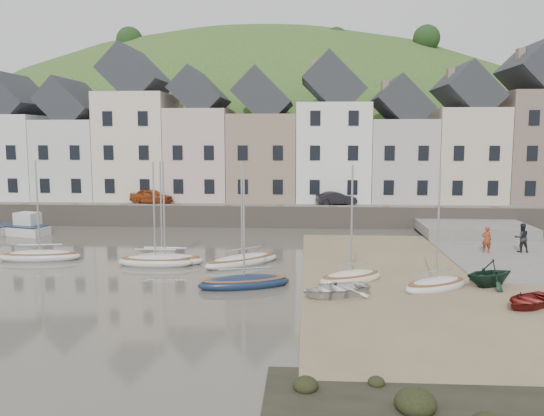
# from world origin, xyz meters

# --- Properties ---
(ground) EXTENTS (160.00, 160.00, 0.00)m
(ground) POSITION_xyz_m (0.00, 0.00, 0.00)
(ground) COLOR #474238
(ground) RESTS_ON ground
(quay_land) EXTENTS (90.00, 30.00, 1.50)m
(quay_land) POSITION_xyz_m (0.00, 32.00, 0.75)
(quay_land) COLOR #385321
(quay_land) RESTS_ON ground
(quay_street) EXTENTS (70.00, 7.00, 0.10)m
(quay_street) POSITION_xyz_m (0.00, 20.50, 1.55)
(quay_street) COLOR slate
(quay_street) RESTS_ON quay_land
(seawall) EXTENTS (70.00, 1.20, 1.80)m
(seawall) POSITION_xyz_m (0.00, 17.00, 0.90)
(seawall) COLOR slate
(seawall) RESTS_ON ground
(beach) EXTENTS (18.00, 26.00, 0.06)m
(beach) POSITION_xyz_m (11.00, 0.00, 0.03)
(beach) COLOR #7A644A
(beach) RESTS_ON ground
(slipway) EXTENTS (8.00, 18.00, 0.12)m
(slipway) POSITION_xyz_m (15.00, 8.00, 0.06)
(slipway) COLOR slate
(slipway) RESTS_ON ground
(hillside) EXTENTS (134.40, 84.00, 84.00)m
(hillside) POSITION_xyz_m (-5.00, 60.00, -17.99)
(hillside) COLOR #385321
(hillside) RESTS_ON ground
(townhouse_terrace) EXTENTS (61.05, 8.00, 13.93)m
(townhouse_terrace) POSITION_xyz_m (1.76, 24.00, 7.32)
(townhouse_terrace) COLOR silver
(townhouse_terrace) RESTS_ON quay_land
(sailboat_0) EXTENTS (5.08, 2.16, 6.32)m
(sailboat_0) POSITION_xyz_m (-14.12, 3.41, 0.26)
(sailboat_0) COLOR silver
(sailboat_0) RESTS_ON ground
(sailboat_1) EXTENTS (4.46, 1.52, 6.32)m
(sailboat_1) POSITION_xyz_m (-6.66, 2.41, 0.26)
(sailboat_1) COLOR silver
(sailboat_1) RESTS_ON ground
(sailboat_2) EXTENTS (4.00, 1.61, 6.32)m
(sailboat_2) POSITION_xyz_m (-6.40, 3.03, 0.27)
(sailboat_2) COLOR beige
(sailboat_2) RESTS_ON ground
(sailboat_3) EXTENTS (4.63, 1.73, 6.32)m
(sailboat_3) POSITION_xyz_m (-6.18, 2.83, 0.26)
(sailboat_3) COLOR silver
(sailboat_3) RESTS_ON ground
(sailboat_4) EXTENTS (4.83, 4.44, 6.32)m
(sailboat_4) POSITION_xyz_m (-1.59, 2.88, 0.26)
(sailboat_4) COLOR silver
(sailboat_4) RESTS_ON ground
(sailboat_5) EXTENTS (4.95, 2.84, 6.32)m
(sailboat_5) POSITION_xyz_m (-0.90, -2.08, 0.26)
(sailboat_5) COLOR #14223F
(sailboat_5) RESTS_ON ground
(sailboat_6) EXTENTS (4.02, 3.36, 6.32)m
(sailboat_6) POSITION_xyz_m (8.62, -2.03, 0.27)
(sailboat_6) COLOR silver
(sailboat_6) RESTS_ON ground
(sailboat_7) EXTENTS (3.96, 3.25, 6.32)m
(sailboat_7) POSITION_xyz_m (4.52, -0.81, 0.27)
(sailboat_7) COLOR beige
(sailboat_7) RESTS_ON ground
(motorboat_2) EXTENTS (5.24, 3.06, 1.70)m
(motorboat_2) POSITION_xyz_m (-19.89, 12.12, 0.58)
(motorboat_2) COLOR silver
(motorboat_2) RESTS_ON ground
(rowboat_white) EXTENTS (4.11, 3.65, 0.70)m
(rowboat_white) POSITION_xyz_m (3.56, -3.61, 0.41)
(rowboat_white) COLOR silver
(rowboat_white) RESTS_ON beach
(rowboat_green) EXTENTS (3.36, 3.17, 1.41)m
(rowboat_green) POSITION_xyz_m (11.36, -1.46, 0.76)
(rowboat_green) COLOR black
(rowboat_green) RESTS_ON beach
(rowboat_red) EXTENTS (3.65, 3.53, 0.62)m
(rowboat_red) POSITION_xyz_m (12.04, -4.79, 0.37)
(rowboat_red) COLOR maroon
(rowboat_red) RESTS_ON beach
(person_red) EXTENTS (0.64, 0.45, 1.68)m
(person_red) POSITION_xyz_m (13.77, 6.83, 0.96)
(person_red) COLOR maroon
(person_red) RESTS_ON slipway
(person_dark) EXTENTS (0.97, 0.79, 1.88)m
(person_dark) POSITION_xyz_m (16.05, 7.06, 1.06)
(person_dark) COLOR black
(person_dark) RESTS_ON slipway
(car_left) EXTENTS (4.14, 2.58, 1.31)m
(car_left) POSITION_xyz_m (-11.59, 19.50, 2.26)
(car_left) COLOR #9F4117
(car_left) RESTS_ON quay_street
(car_right) EXTENTS (3.68, 2.00, 1.15)m
(car_right) POSITION_xyz_m (4.78, 19.50, 2.18)
(car_right) COLOR black
(car_right) RESTS_ON quay_street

